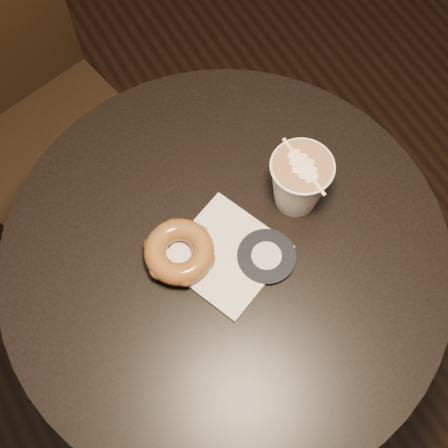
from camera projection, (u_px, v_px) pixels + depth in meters
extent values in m
plane|color=black|center=(225.00, 358.00, 1.64)|extent=(4.50, 4.50, 0.00)
cylinder|color=black|center=(225.00, 257.00, 0.97)|extent=(0.70, 0.70, 0.03)
cylinder|color=black|center=(225.00, 320.00, 1.30)|extent=(0.07, 0.07, 0.70)
cylinder|color=black|center=(225.00, 357.00, 1.63)|extent=(0.44, 0.44, 0.02)
cube|color=black|center=(58.00, 152.00, 1.40)|extent=(0.46, 0.46, 0.04)
cylinder|color=black|center=(64.00, 281.00, 1.50)|extent=(0.03, 0.03, 0.43)
cylinder|color=black|center=(169.00, 200.00, 1.59)|extent=(0.03, 0.03, 0.43)
cylinder|color=black|center=(91.00, 119.00, 1.69)|extent=(0.03, 0.03, 0.43)
cube|color=silver|center=(226.00, 255.00, 0.95)|extent=(0.19, 0.19, 0.01)
torus|color=brown|center=(179.00, 252.00, 0.93)|extent=(0.11, 0.11, 0.03)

